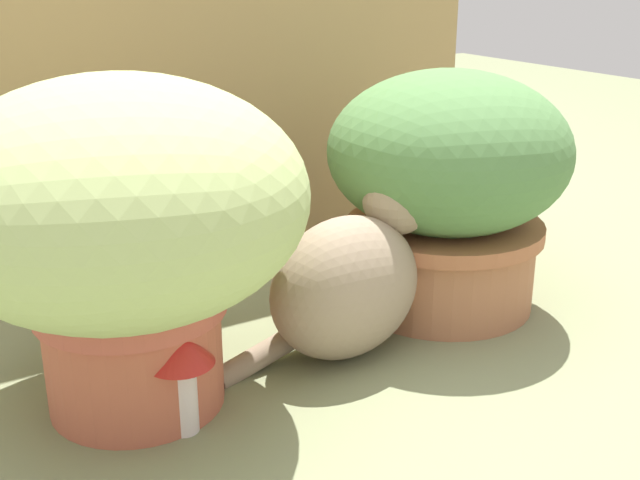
{
  "coord_description": "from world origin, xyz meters",
  "views": [
    {
      "loc": [
        -0.46,
        -0.93,
        0.58
      ],
      "look_at": [
        0.13,
        0.03,
        0.18
      ],
      "focal_mm": 44.78,
      "sensor_mm": 36.0,
      "label": 1
    }
  ],
  "objects_px": {
    "grass_planter": "(123,217)",
    "mushroom_ornament_red": "(180,361)",
    "leafy_planter": "(447,182)",
    "cat": "(352,276)"
  },
  "relations": [
    {
      "from": "leafy_planter",
      "to": "grass_planter",
      "type": "bearing_deg",
      "value": -175.71
    },
    {
      "from": "grass_planter",
      "to": "mushroom_ornament_red",
      "type": "height_order",
      "value": "grass_planter"
    },
    {
      "from": "grass_planter",
      "to": "mushroom_ornament_red",
      "type": "bearing_deg",
      "value": -75.25
    },
    {
      "from": "leafy_planter",
      "to": "cat",
      "type": "xyz_separation_m",
      "value": [
        -0.23,
        -0.06,
        -0.1
      ]
    },
    {
      "from": "leafy_planter",
      "to": "mushroom_ornament_red",
      "type": "height_order",
      "value": "leafy_planter"
    },
    {
      "from": "leafy_planter",
      "to": "cat",
      "type": "distance_m",
      "value": 0.26
    },
    {
      "from": "grass_planter",
      "to": "mushroom_ornament_red",
      "type": "xyz_separation_m",
      "value": [
        0.03,
        -0.1,
        -0.17
      ]
    },
    {
      "from": "grass_planter",
      "to": "leafy_planter",
      "type": "relative_size",
      "value": 1.17
    },
    {
      "from": "cat",
      "to": "mushroom_ornament_red",
      "type": "relative_size",
      "value": 2.66
    },
    {
      "from": "grass_planter",
      "to": "leafy_planter",
      "type": "xyz_separation_m",
      "value": [
        0.57,
        0.04,
        -0.05
      ]
    }
  ]
}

